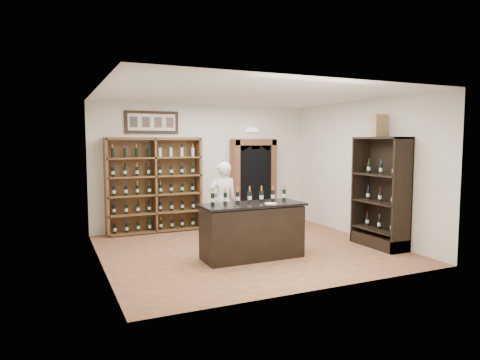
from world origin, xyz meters
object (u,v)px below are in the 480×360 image
tasting_counter (252,231)px  wine_crate (379,126)px  shopkeeper (223,202)px  counter_bottle_0 (213,199)px  wine_shelf (154,185)px  side_cabinet (381,209)px

tasting_counter → wine_crate: (2.72, -0.18, 1.93)m
shopkeeper → counter_bottle_0: bearing=64.0°
wine_shelf → wine_crate: size_ratio=4.90×
counter_bottle_0 → wine_crate: 3.69m
tasting_counter → shopkeeper: size_ratio=1.12×
side_cabinet → tasting_counter: bearing=173.7°
tasting_counter → wine_shelf: bearing=110.6°
wine_crate → counter_bottle_0: bearing=168.8°
wine_shelf → shopkeeper: size_ratio=1.31×
counter_bottle_0 → wine_crate: bearing=-4.7°
shopkeeper → side_cabinet: bearing=149.8°
wine_shelf → counter_bottle_0: 2.85m
tasting_counter → counter_bottle_0: 0.95m
shopkeeper → wine_crate: bearing=151.5°
wine_shelf → wine_crate: 5.10m
wine_shelf → wine_crate: (3.82, -3.11, 1.32)m
wine_shelf → shopkeeper: 1.87m
shopkeeper → wine_shelf: bearing=-50.4°
tasting_counter → wine_crate: bearing=-3.8°
tasting_counter → side_cabinet: 2.75m
side_cabinet → wine_crate: 1.67m
tasting_counter → shopkeeper: 1.49m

